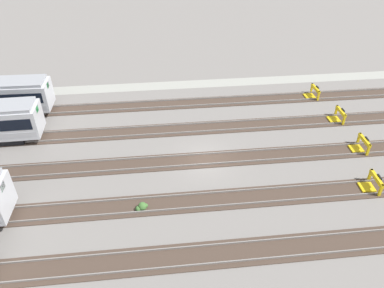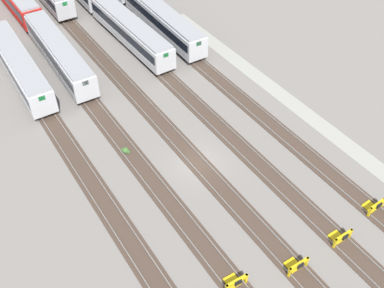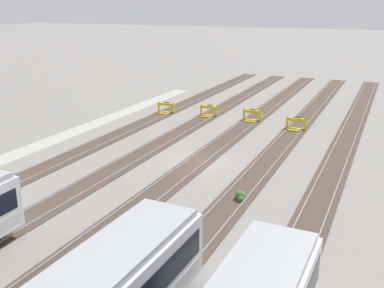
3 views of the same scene
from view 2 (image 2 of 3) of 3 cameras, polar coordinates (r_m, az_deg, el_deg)
ground_plane at (r=44.52m, az=0.81°, el=-2.53°), size 400.00×400.00×0.00m
service_walkway at (r=51.85m, az=14.17°, el=3.85°), size 54.00×2.00×0.01m
rail_track_nearest at (r=49.22m, az=10.46°, el=2.12°), size 90.00×2.23×0.21m
rail_track_near_inner at (r=46.65m, az=5.88°, el=-0.07°), size 90.00×2.23×0.21m
rail_track_middle at (r=44.49m, az=0.81°, el=-2.49°), size 90.00×2.24×0.21m
rail_track_far_inner at (r=42.79m, az=-4.74°, el=-5.10°), size 90.00×2.23×0.21m
rail_track_farthest at (r=41.62m, az=-10.72°, el=-7.85°), size 90.00×2.23×0.21m
subway_car_front_row_leftmost at (r=57.93m, az=-21.11°, el=9.26°), size 18.05×3.14×3.70m
subway_car_front_row_left_inner at (r=63.62m, az=-3.66°, el=15.37°), size 18.06×3.21×3.70m
subway_car_back_row_leftmost at (r=61.63m, az=-7.82°, el=14.04°), size 18.04×3.13×3.70m
subway_car_back_row_centre at (r=58.78m, az=-16.51°, el=11.00°), size 18.06×3.27×3.70m
bumper_stop_nearest_track at (r=43.50m, az=22.08°, el=-7.33°), size 1.37×2.01×1.22m
bumper_stop_near_inner_track at (r=40.38m, az=18.31°, el=-11.15°), size 1.34×2.00×1.22m
bumper_stop_middle_track at (r=37.87m, az=13.06°, el=-14.78°), size 1.35×2.00×1.22m
bumper_stop_far_inner_track at (r=36.38m, az=5.45°, el=-17.03°), size 1.38×2.01×1.22m
weed_clump at (r=46.00m, az=-8.47°, el=-0.81°), size 0.92×0.70×0.64m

